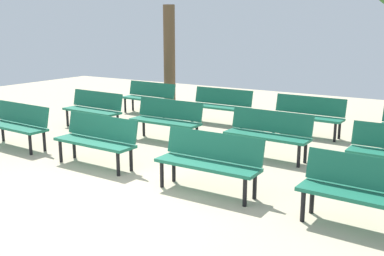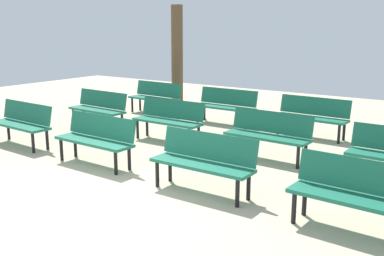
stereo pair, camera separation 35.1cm
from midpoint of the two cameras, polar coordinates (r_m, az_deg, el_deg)
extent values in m
plane|color=#BCAD8E|center=(6.42, -14.04, -9.72)|extent=(24.00, 24.00, 0.00)
cube|color=#19664C|center=(9.80, -20.08, 0.32)|extent=(1.62, 0.51, 0.05)
cube|color=#19664C|center=(9.86, -19.21, 1.92)|extent=(1.60, 0.20, 0.40)
cylinder|color=black|center=(9.20, -18.43, -1.80)|extent=(0.06, 0.06, 0.40)
cylinder|color=black|center=(10.52, -21.32, -0.24)|extent=(0.06, 0.06, 0.40)
cylinder|color=black|center=(9.37, -16.82, -1.42)|extent=(0.06, 0.06, 0.40)
cube|color=#19664C|center=(8.07, -11.13, -1.70)|extent=(1.61, 0.48, 0.05)
cube|color=#19664C|center=(8.14, -10.18, 0.25)|extent=(1.60, 0.16, 0.40)
cylinder|color=black|center=(8.54, -15.06, -2.67)|extent=(0.06, 0.06, 0.40)
cylinder|color=black|center=(7.53, -8.31, -4.43)|extent=(0.06, 0.06, 0.40)
cylinder|color=black|center=(8.74, -13.43, -2.24)|extent=(0.06, 0.06, 0.40)
cylinder|color=black|center=(7.76, -6.65, -3.87)|extent=(0.06, 0.06, 0.40)
cube|color=#19664C|center=(6.60, 2.70, -4.72)|extent=(1.60, 0.44, 0.05)
cube|color=#19664C|center=(6.70, 3.63, -2.30)|extent=(1.60, 0.13, 0.40)
cylinder|color=black|center=(6.93, -2.96, -5.84)|extent=(0.06, 0.06, 0.40)
cylinder|color=black|center=(6.22, 7.39, -8.17)|extent=(0.06, 0.06, 0.40)
cylinder|color=black|center=(7.17, -1.39, -5.18)|extent=(0.06, 0.06, 0.40)
cylinder|color=black|center=(6.49, 8.72, -7.31)|extent=(0.06, 0.06, 0.40)
cube|color=#19664C|center=(5.73, 21.75, -8.45)|extent=(1.62, 0.51, 0.05)
cube|color=#19664C|center=(5.83, 22.49, -5.59)|extent=(1.60, 0.19, 0.40)
cylinder|color=black|center=(5.87, 14.47, -9.79)|extent=(0.06, 0.06, 0.40)
cylinder|color=black|center=(6.15, 15.65, -8.81)|extent=(0.06, 0.06, 0.40)
cube|color=#19664C|center=(11.07, -11.08, 2.23)|extent=(1.62, 0.52, 0.05)
cube|color=#19664C|center=(11.16, -10.36, 3.62)|extent=(1.60, 0.20, 0.40)
cylinder|color=black|center=(11.54, -13.93, 1.37)|extent=(0.06, 0.06, 0.40)
cylinder|color=black|center=(10.50, -9.15, 0.47)|extent=(0.06, 0.06, 0.40)
cylinder|color=black|center=(11.74, -12.71, 1.62)|extent=(0.06, 0.06, 0.40)
cylinder|color=black|center=(10.71, -7.90, 0.76)|extent=(0.06, 0.06, 0.40)
cube|color=#19664C|center=(9.56, -2.12, 0.81)|extent=(1.60, 0.44, 0.05)
cube|color=#19664C|center=(9.67, -1.41, 2.43)|extent=(1.60, 0.13, 0.40)
cylinder|color=black|center=(9.92, -5.89, -0.16)|extent=(0.06, 0.06, 0.40)
cylinder|color=black|center=(9.09, 0.82, -1.29)|extent=(0.06, 0.06, 0.40)
cylinder|color=black|center=(10.16, -4.72, 0.17)|extent=(0.06, 0.06, 0.40)
cylinder|color=black|center=(9.35, 1.92, -0.90)|extent=(0.06, 0.06, 0.40)
cube|color=#19664C|center=(8.38, 10.58, -1.13)|extent=(1.61, 0.50, 0.05)
cube|color=#19664C|center=(8.50, 11.24, 0.74)|extent=(1.60, 0.18, 0.40)
cylinder|color=black|center=(8.62, 5.87, -2.14)|extent=(0.06, 0.06, 0.40)
cylinder|color=black|center=(8.03, 14.48, -3.63)|extent=(0.06, 0.06, 0.40)
cylinder|color=black|center=(8.89, 6.94, -1.71)|extent=(0.06, 0.06, 0.40)
cylinder|color=black|center=(8.31, 15.33, -3.11)|extent=(0.06, 0.06, 0.40)
cylinder|color=black|center=(7.73, 20.57, -4.68)|extent=(0.06, 0.06, 0.40)
cylinder|color=black|center=(8.03, 21.20, -4.10)|extent=(0.06, 0.06, 0.40)
cube|color=#19664C|center=(12.61, -4.04, 3.71)|extent=(1.62, 0.52, 0.05)
cube|color=#19664C|center=(12.72, -3.46, 4.92)|extent=(1.60, 0.21, 0.40)
cylinder|color=black|center=(13.00, -6.80, 2.92)|extent=(0.06, 0.06, 0.40)
cylinder|color=black|center=(12.08, -2.05, 2.24)|extent=(0.06, 0.06, 0.40)
cylinder|color=black|center=(13.23, -5.83, 3.11)|extent=(0.06, 0.06, 0.40)
cylinder|color=black|center=(12.32, -1.10, 2.45)|extent=(0.06, 0.06, 0.40)
cube|color=#19664C|center=(11.27, 4.99, 2.61)|extent=(1.60, 0.46, 0.05)
cube|color=#19664C|center=(11.40, 5.52, 3.96)|extent=(1.60, 0.14, 0.40)
cylinder|color=black|center=(11.54, 1.57, 1.75)|extent=(0.06, 0.06, 0.40)
cylinder|color=black|center=(10.84, 7.72, 0.91)|extent=(0.06, 0.06, 0.40)
cylinder|color=black|center=(11.81, 2.43, 1.99)|extent=(0.06, 0.06, 0.40)
cylinder|color=black|center=(11.12, 8.49, 1.18)|extent=(0.06, 0.06, 0.40)
cube|color=#19664C|center=(10.28, 15.71, 1.18)|extent=(1.61, 0.49, 0.05)
cube|color=#19664C|center=(10.42, 16.19, 2.68)|extent=(1.60, 0.17, 0.40)
cylinder|color=black|center=(10.45, 11.74, 0.30)|extent=(0.06, 0.06, 0.40)
cylinder|color=black|center=(9.96, 19.05, -0.75)|extent=(0.06, 0.06, 0.40)
cylinder|color=black|center=(10.73, 12.46, 0.59)|extent=(0.06, 0.06, 0.40)
cylinder|color=black|center=(10.26, 19.60, -0.41)|extent=(0.06, 0.06, 0.40)
cylinder|color=brown|center=(13.68, -1.15, 9.01)|extent=(0.35, 0.35, 3.02)
camera|label=1|loc=(0.18, -88.81, 0.27)|focal=42.18mm
camera|label=2|loc=(0.18, 91.19, -0.27)|focal=42.18mm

